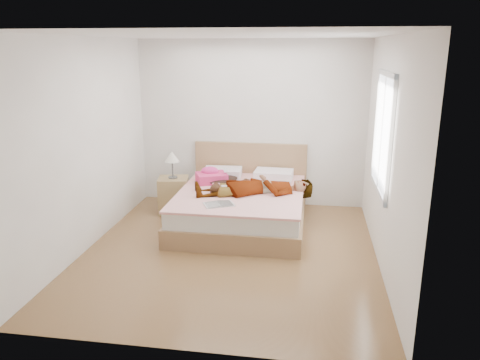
{
  "coord_description": "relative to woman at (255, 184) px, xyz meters",
  "views": [
    {
      "loc": [
        0.95,
        -5.29,
        2.47
      ],
      "look_at": [
        0.0,
        0.85,
        0.7
      ],
      "focal_mm": 35.0,
      "sensor_mm": 36.0,
      "label": 1
    }
  ],
  "objects": [
    {
      "name": "ground",
      "position": [
        -0.2,
        -0.94,
        -0.63
      ],
      "size": [
        4.0,
        4.0,
        0.0
      ],
      "primitive_type": "plane",
      "color": "#4D2D18",
      "rests_on": "ground"
    },
    {
      "name": "woman",
      "position": [
        0.0,
        0.0,
        0.0
      ],
      "size": [
        1.81,
        1.1,
        0.23
      ],
      "primitive_type": "imported",
      "rotation": [
        0.0,
        0.0,
        -1.28
      ],
      "color": "white",
      "rests_on": "bed"
    },
    {
      "name": "hair",
      "position": [
        -0.57,
        0.45,
        -0.07
      ],
      "size": [
        0.59,
        0.67,
        0.09
      ],
      "primitive_type": "ellipsoid",
      "rotation": [
        0.0,
        0.0,
        -0.23
      ],
      "color": "black",
      "rests_on": "bed"
    },
    {
      "name": "phone",
      "position": [
        -0.5,
        0.4,
        0.07
      ],
      "size": [
        0.07,
        0.1,
        0.05
      ],
      "primitive_type": "cube",
      "rotation": [
        0.44,
        0.0,
        0.29
      ],
      "color": "silver",
      "rests_on": "bed"
    },
    {
      "name": "room_shell",
      "position": [
        1.57,
        -0.64,
        0.87
      ],
      "size": [
        4.0,
        4.0,
        4.0
      ],
      "color": "white",
      "rests_on": "ground"
    },
    {
      "name": "bed",
      "position": [
        -0.2,
        0.09,
        -0.35
      ],
      "size": [
        1.8,
        2.08,
        1.0
      ],
      "color": "#8A5F3F",
      "rests_on": "ground"
    },
    {
      "name": "towel",
      "position": [
        -0.72,
        0.39,
        -0.02
      ],
      "size": [
        0.54,
        0.5,
        0.23
      ],
      "color": "#F4428A",
      "rests_on": "bed"
    },
    {
      "name": "magazine",
      "position": [
        -0.4,
        -0.63,
        -0.11
      ],
      "size": [
        0.45,
        0.39,
        0.02
      ],
      "color": "silver",
      "rests_on": "bed"
    },
    {
      "name": "coffee_mug",
      "position": [
        -0.42,
        -0.12,
        -0.06
      ],
      "size": [
        0.14,
        0.12,
        0.11
      ],
      "color": "white",
      "rests_on": "bed"
    },
    {
      "name": "plush_toy",
      "position": [
        -0.53,
        -0.15,
        -0.05
      ],
      "size": [
        0.18,
        0.26,
        0.13
      ],
      "color": "black",
      "rests_on": "bed"
    },
    {
      "name": "nightstand",
      "position": [
        -1.32,
        0.4,
        -0.31
      ],
      "size": [
        0.51,
        0.47,
        0.96
      ],
      "color": "olive",
      "rests_on": "ground"
    }
  ]
}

